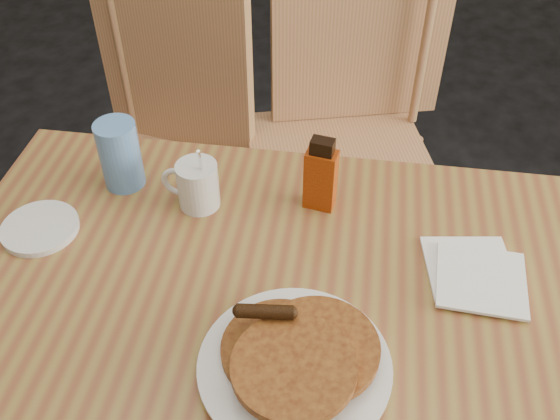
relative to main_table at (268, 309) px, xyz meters
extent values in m
cube|color=olive|center=(0.00, 0.00, 0.02)|extent=(1.19, 0.85, 0.04)
cube|color=tan|center=(0.00, 0.00, 0.01)|extent=(1.23, 0.89, 0.02)
cylinder|color=tan|center=(0.48, 0.29, -0.35)|extent=(0.04, 0.04, 0.71)
cube|color=tan|center=(0.02, 0.67, -0.20)|extent=(0.61, 0.61, 0.04)
cube|color=tan|center=(0.02, 0.88, 0.08)|extent=(0.45, 0.20, 0.51)
cylinder|color=tan|center=(-0.17, 0.48, -0.47)|extent=(0.04, 0.04, 0.48)
cylinder|color=tan|center=(0.21, 0.86, -0.47)|extent=(0.04, 0.04, 0.48)
cube|color=tan|center=(-0.44, 0.52, -0.26)|extent=(0.46, 0.46, 0.04)
cube|color=tan|center=(-0.44, 0.71, -0.01)|extent=(0.42, 0.08, 0.46)
cylinder|color=tan|center=(-0.61, 0.35, -0.49)|extent=(0.04, 0.04, 0.43)
cylinder|color=tan|center=(-0.27, 0.69, -0.49)|extent=(0.04, 0.04, 0.43)
cylinder|color=silver|center=(0.07, -0.13, 0.05)|extent=(0.27, 0.27, 0.02)
cylinder|color=silver|center=(0.07, -0.13, 0.06)|extent=(0.28, 0.28, 0.01)
cylinder|color=#91591E|center=(0.05, -0.12, 0.07)|extent=(0.17, 0.17, 0.01)
cylinder|color=#91591E|center=(0.10, -0.11, 0.08)|extent=(0.18, 0.18, 0.01)
cylinder|color=#91591E|center=(0.08, -0.16, 0.10)|extent=(0.17, 0.17, 0.01)
cylinder|color=#331B08|center=(0.02, -0.10, 0.12)|extent=(0.08, 0.04, 0.02)
cylinder|color=silver|center=(-0.18, 0.18, 0.09)|extent=(0.08, 0.08, 0.09)
torus|color=silver|center=(-0.22, 0.18, 0.09)|extent=(0.06, 0.01, 0.06)
cylinder|color=black|center=(-0.18, 0.18, 0.13)|extent=(0.07, 0.07, 0.01)
cylinder|color=silver|center=(-0.17, 0.18, 0.12)|extent=(0.02, 0.05, 0.13)
cube|color=maroon|center=(0.04, 0.23, 0.10)|extent=(0.06, 0.04, 0.12)
cube|color=black|center=(0.04, 0.23, 0.18)|extent=(0.04, 0.03, 0.03)
cube|color=white|center=(0.32, 0.13, 0.05)|extent=(0.17, 0.17, 0.01)
cube|color=white|center=(0.33, 0.10, 0.05)|extent=(0.15, 0.15, 0.01)
cylinder|color=#5689CB|center=(-0.34, 0.20, 0.11)|extent=(0.08, 0.08, 0.14)
cylinder|color=silver|center=(-0.43, 0.04, 0.05)|extent=(0.16, 0.16, 0.01)
camera|label=1|loc=(0.17, -0.63, 0.83)|focal=40.00mm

